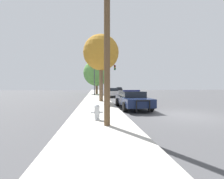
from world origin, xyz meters
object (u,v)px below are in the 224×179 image
car_background_midblock (112,92)px  tree_sidewalk_near (101,53)px  fire_hydrant (97,111)px  car_background_distant (119,89)px  police_car (132,99)px  utility_pole (107,21)px  tree_sidewalk_mid (97,73)px  traffic_light (103,73)px

car_background_midblock → tree_sidewalk_near: size_ratio=0.66×
fire_hydrant → car_background_distant: (7.61, 40.24, 0.20)m
tree_sidewalk_near → police_car: bearing=-63.6°
car_background_distant → tree_sidewalk_near: (-7.04, -31.60, 4.46)m
utility_pole → car_background_midblock: (2.21, 17.27, -3.56)m
tree_sidewalk_near → tree_sidewalk_mid: bearing=91.1°
car_background_distant → car_background_midblock: car_background_midblock is taller
police_car → utility_pole: 6.81m
traffic_light → car_background_midblock: (1.25, -3.66, -3.27)m
tree_sidewalk_near → traffic_light: bearing=86.0°
police_car → traffic_light: (-1.42, 15.66, 3.31)m
fire_hydrant → tree_sidewalk_near: (0.57, 8.64, 4.66)m
police_car → fire_hydrant: (-2.77, -4.20, -0.20)m
traffic_light → police_car: bearing=-84.8°
fire_hydrant → utility_pole: size_ratio=0.09×
car_background_distant → tree_sidewalk_near: tree_sidewalk_near is taller
police_car → fire_hydrant: size_ratio=6.79×
fire_hydrant → car_background_distant: bearing=79.3°
police_car → car_background_midblock: car_background_midblock is taller
traffic_light → tree_sidewalk_mid: size_ratio=0.81×
car_background_distant → tree_sidewalk_mid: (-7.31, -17.35, 3.62)m
fire_hydrant → tree_sidewalk_mid: (0.29, 22.89, 3.82)m
tree_sidewalk_near → car_background_midblock: bearing=75.0°
fire_hydrant → car_background_midblock: car_background_midblock is taller
tree_sidewalk_mid → car_background_midblock: bearing=-71.0°
car_background_distant → tree_sidewalk_mid: bearing=-110.1°
fire_hydrant → tree_sidewalk_near: 9.83m
traffic_light → tree_sidewalk_mid: 3.22m
utility_pole → tree_sidewalk_near: (0.18, 9.70, 0.87)m
tree_sidewalk_mid → tree_sidewalk_near: 14.28m
utility_pole → tree_sidewalk_near: 9.74m
utility_pole → car_background_midblock: bearing=82.7°
car_background_distant → tree_sidewalk_near: size_ratio=0.62×
fire_hydrant → car_background_distant: car_background_distant is taller
police_car → car_background_distant: police_car is taller
traffic_light → fire_hydrant: bearing=-93.9°
police_car → fire_hydrant: police_car is taller
traffic_light → car_background_midblock: size_ratio=1.20×
police_car → fire_hydrant: 5.04m
police_car → car_background_midblock: 12.00m
car_background_distant → tree_sidewalk_mid: tree_sidewalk_mid is taller
traffic_light → car_background_distant: traffic_light is taller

